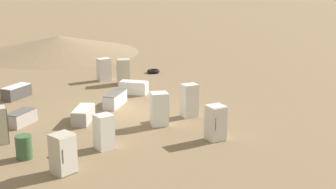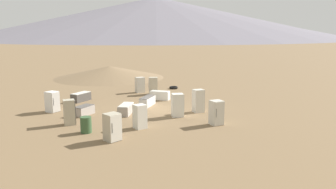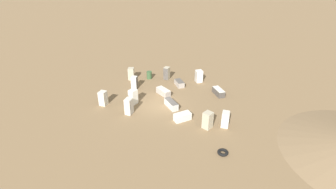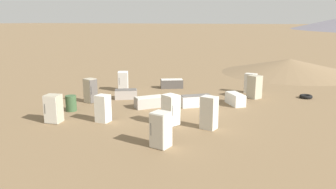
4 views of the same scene
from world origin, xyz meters
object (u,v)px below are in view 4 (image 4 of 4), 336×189
at_px(discarded_fridge_13, 161,130).
at_px(discarded_fridge_3, 235,99).
at_px(discarded_fridge_2, 196,101).
at_px(discarded_fridge_4, 172,84).
at_px(discarded_fridge_5, 123,81).
at_px(discarded_fridge_9, 90,91).
at_px(rusty_barrel, 71,103).
at_px(discarded_fridge_8, 251,83).
at_px(discarded_fridge_12, 254,87).
at_px(discarded_fridge_6, 103,108).
at_px(discarded_fridge_11, 209,113).
at_px(discarded_fridge_1, 171,110).
at_px(discarded_fridge_10, 150,102).
at_px(discarded_fridge_7, 126,94).
at_px(scrap_tire, 306,96).
at_px(discarded_fridge_0, 53,109).

bearing_deg(discarded_fridge_13, discarded_fridge_3, -90.04).
xyz_separation_m(discarded_fridge_2, discarded_fridge_4, (-3.46, 4.63, -0.01)).
bearing_deg(discarded_fridge_2, discarded_fridge_5, 34.01).
xyz_separation_m(discarded_fridge_3, discarded_fridge_13, (-1.48, -8.18, 0.38)).
distance_m(discarded_fridge_9, rusty_barrel, 2.18).
height_order(discarded_fridge_8, discarded_fridge_12, discarded_fridge_12).
xyz_separation_m(discarded_fridge_6, discarded_fridge_9, (-3.05, 3.18, 0.06)).
relative_size(discarded_fridge_11, discarded_fridge_13, 1.08).
height_order(discarded_fridge_1, rusty_barrel, discarded_fridge_1).
relative_size(discarded_fridge_3, rusty_barrel, 1.85).
relative_size(discarded_fridge_2, discarded_fridge_12, 1.23).
bearing_deg(discarded_fridge_13, discarded_fridge_5, -42.00).
bearing_deg(discarded_fridge_9, discarded_fridge_13, 69.39).
bearing_deg(discarded_fridge_5, discarded_fridge_13, 101.97).
relative_size(discarded_fridge_1, discarded_fridge_3, 0.92).
xyz_separation_m(discarded_fridge_9, discarded_fridge_10, (4.03, 0.31, -0.44)).
relative_size(discarded_fridge_1, discarded_fridge_13, 1.04).
relative_size(discarded_fridge_6, discarded_fridge_7, 0.86).
bearing_deg(discarded_fridge_5, discarded_fridge_6, 86.58).
bearing_deg(discarded_fridge_12, discarded_fridge_5, 131.25).
xyz_separation_m(discarded_fridge_1, scrap_tire, (6.30, 8.85, -0.66)).
xyz_separation_m(discarded_fridge_0, discarded_fridge_3, (7.94, 7.20, -0.36)).
xyz_separation_m(discarded_fridge_2, discarded_fridge_12, (2.94, 3.66, 0.42)).
relative_size(discarded_fridge_9, scrap_tire, 1.82).
distance_m(discarded_fridge_9, discarded_fridge_11, 8.70).
xyz_separation_m(discarded_fridge_0, discarded_fridge_2, (5.82, 5.82, -0.37)).
xyz_separation_m(discarded_fridge_9, discarded_fridge_13, (7.21, -5.24, -0.03)).
xyz_separation_m(discarded_fridge_3, discarded_fridge_12, (0.83, 2.29, 0.41)).
bearing_deg(discarded_fridge_10, discarded_fridge_5, -179.35).
xyz_separation_m(discarded_fridge_1, discarded_fridge_2, (0.09, 3.90, -0.42)).
bearing_deg(discarded_fridge_4, discarded_fridge_13, 172.48).
bearing_deg(rusty_barrel, discarded_fridge_8, 45.10).
relative_size(discarded_fridge_2, discarded_fridge_5, 1.31).
distance_m(discarded_fridge_7, scrap_tire, 12.17).
bearing_deg(discarded_fridge_0, discarded_fridge_9, -90.30).
bearing_deg(discarded_fridge_3, discarded_fridge_10, -7.56).
xyz_separation_m(discarded_fridge_11, rusty_barrel, (-8.25, 0.03, -0.35)).
height_order(discarded_fridge_1, discarded_fridge_4, discarded_fridge_1).
xyz_separation_m(discarded_fridge_3, discarded_fridge_4, (-5.57, 3.26, -0.01)).
height_order(discarded_fridge_1, discarded_fridge_10, discarded_fridge_1).
height_order(discarded_fridge_1, discarded_fridge_11, discarded_fridge_11).
height_order(discarded_fridge_7, discarded_fridge_8, discarded_fridge_8).
bearing_deg(discarded_fridge_10, discarded_fridge_1, -3.86).
bearing_deg(scrap_tire, discarded_fridge_12, -158.48).
relative_size(discarded_fridge_0, discarded_fridge_13, 0.97).
height_order(discarded_fridge_0, discarded_fridge_13, discarded_fridge_13).
height_order(discarded_fridge_10, scrap_tire, discarded_fridge_10).
height_order(discarded_fridge_0, rusty_barrel, discarded_fridge_0).
bearing_deg(discarded_fridge_2, discarded_fridge_7, 51.79).
bearing_deg(discarded_fridge_4, discarded_fridge_0, 140.06).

